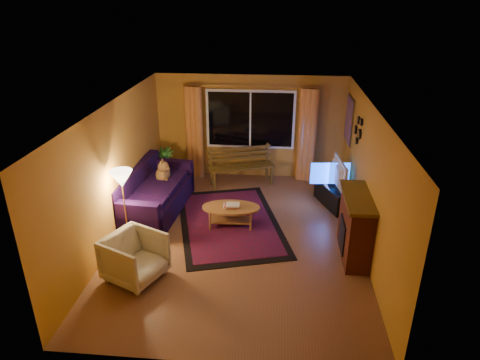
# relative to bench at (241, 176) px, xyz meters

# --- Properties ---
(floor) EXTENTS (4.50, 6.00, 0.02)m
(floor) POSITION_rel_bench_xyz_m (0.16, -2.40, -0.24)
(floor) COLOR brown
(floor) RESTS_ON ground
(ceiling) EXTENTS (4.50, 6.00, 0.02)m
(ceiling) POSITION_rel_bench_xyz_m (0.16, -2.40, 2.28)
(ceiling) COLOR white
(ceiling) RESTS_ON ground
(wall_back) EXTENTS (4.50, 0.02, 2.50)m
(wall_back) POSITION_rel_bench_xyz_m (0.16, 0.61, 1.02)
(wall_back) COLOR #C1842D
(wall_back) RESTS_ON ground
(wall_left) EXTENTS (0.02, 6.00, 2.50)m
(wall_left) POSITION_rel_bench_xyz_m (-2.10, -2.40, 1.02)
(wall_left) COLOR #C1842D
(wall_left) RESTS_ON ground
(wall_right) EXTENTS (0.02, 6.00, 2.50)m
(wall_right) POSITION_rel_bench_xyz_m (2.42, -2.40, 1.02)
(wall_right) COLOR #C1842D
(wall_right) RESTS_ON ground
(window) EXTENTS (2.00, 0.02, 1.30)m
(window) POSITION_rel_bench_xyz_m (0.16, 0.55, 1.22)
(window) COLOR black
(window) RESTS_ON wall_back
(curtain_rod) EXTENTS (3.20, 0.03, 0.03)m
(curtain_rod) POSITION_rel_bench_xyz_m (0.16, 0.50, 2.02)
(curtain_rod) COLOR #BF8C3F
(curtain_rod) RESTS_ON wall_back
(curtain_left) EXTENTS (0.36, 0.36, 2.24)m
(curtain_left) POSITION_rel_bench_xyz_m (-1.19, 0.48, 0.89)
(curtain_left) COLOR orange
(curtain_left) RESTS_ON ground
(curtain_right) EXTENTS (0.36, 0.36, 2.24)m
(curtain_right) POSITION_rel_bench_xyz_m (1.51, 0.48, 0.89)
(curtain_right) COLOR orange
(curtain_right) RESTS_ON ground
(bench) EXTENTS (1.61, 0.95, 0.46)m
(bench) POSITION_rel_bench_xyz_m (0.00, 0.00, 0.00)
(bench) COLOR #4C3711
(bench) RESTS_ON ground
(potted_plant) EXTENTS (0.62, 0.62, 0.88)m
(potted_plant) POSITION_rel_bench_xyz_m (-1.84, -0.08, 0.21)
(potted_plant) COLOR #235B1E
(potted_plant) RESTS_ON ground
(sofa) EXTENTS (1.19, 2.42, 0.95)m
(sofa) POSITION_rel_bench_xyz_m (-1.65, -1.56, 0.24)
(sofa) COLOR black
(sofa) RESTS_ON ground
(dog) EXTENTS (0.37, 0.47, 0.47)m
(dog) POSITION_rel_bench_xyz_m (-1.60, -1.03, 0.47)
(dog) COLOR brown
(dog) RESTS_ON sofa
(armchair) EXTENTS (1.04, 1.06, 0.84)m
(armchair) POSITION_rel_bench_xyz_m (-1.36, -3.78, 0.19)
(armchair) COLOR beige
(armchair) RESTS_ON ground
(floor_lamp) EXTENTS (0.31, 0.31, 1.43)m
(floor_lamp) POSITION_rel_bench_xyz_m (-1.84, -2.76, 0.48)
(floor_lamp) COLOR #BF8C3F
(floor_lamp) RESTS_ON ground
(rug) EXTENTS (2.65, 3.42, 0.02)m
(rug) POSITION_rel_bench_xyz_m (-0.07, -1.86, -0.22)
(rug) COLOR maroon
(rug) RESTS_ON ground
(coffee_table) EXTENTS (1.18, 1.18, 0.41)m
(coffee_table) POSITION_rel_bench_xyz_m (-0.03, -1.96, -0.03)
(coffee_table) COLOR #AA6F35
(coffee_table) RESTS_ON ground
(tv_console) EXTENTS (0.73, 1.13, 0.45)m
(tv_console) POSITION_rel_bench_xyz_m (2.05, -0.90, -0.01)
(tv_console) COLOR black
(tv_console) RESTS_ON ground
(television) EXTENTS (0.24, 1.04, 0.59)m
(television) POSITION_rel_bench_xyz_m (2.05, -0.90, 0.51)
(television) COLOR black
(television) RESTS_ON tv_console
(fireplace) EXTENTS (0.40, 1.20, 1.10)m
(fireplace) POSITION_rel_bench_xyz_m (2.21, -2.80, 0.32)
(fireplace) COLOR maroon
(fireplace) RESTS_ON ground
(mirror_cluster) EXTENTS (0.06, 0.60, 0.56)m
(mirror_cluster) POSITION_rel_bench_xyz_m (2.37, -1.10, 1.57)
(mirror_cluster) COLOR black
(mirror_cluster) RESTS_ON wall_right
(painting) EXTENTS (0.04, 0.76, 0.96)m
(painting) POSITION_rel_bench_xyz_m (2.38, 0.05, 1.42)
(painting) COLOR #CE562A
(painting) RESTS_ON wall_right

